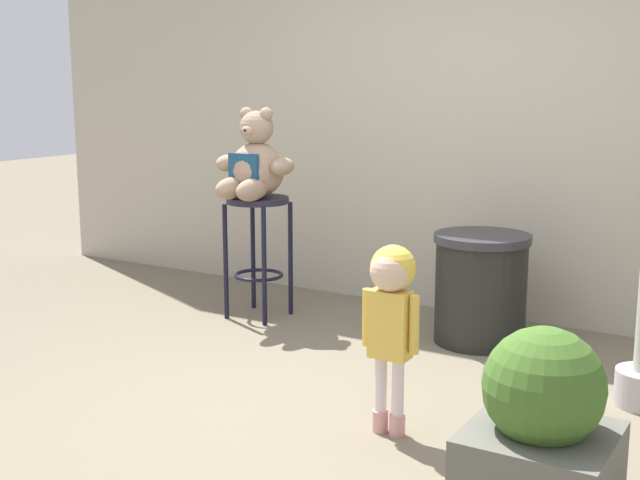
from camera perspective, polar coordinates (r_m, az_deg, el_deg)
name	(u,v)px	position (r m, az deg, el deg)	size (l,w,h in m)	color
ground_plane	(306,412)	(4.14, -0.93, -11.64)	(24.00, 24.00, 0.00)	#706753
building_wall	(483,18)	(5.84, 11.06, 14.65)	(7.49, 0.30, 3.98)	#B5AC97
bar_stool_with_teddy	(258,231)	(5.60, -4.26, 0.61)	(0.42, 0.42, 0.82)	#201D2D
teddy_bear	(254,165)	(5.52, -4.50, 5.12)	(0.57, 0.51, 0.59)	tan
child_walking	(392,298)	(3.72, 4.90, -3.99)	(0.28, 0.22, 0.87)	#DA9490
trash_bin	(481,288)	(5.17, 10.91, -3.25)	(0.58, 0.58, 0.67)	black
planter_with_shrub	(541,427)	(3.28, 14.88, -12.22)	(0.53, 0.53, 0.70)	#5C5B52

